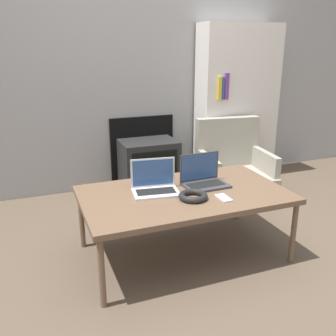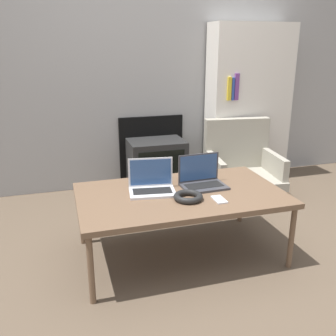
{
  "view_description": "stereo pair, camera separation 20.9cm",
  "coord_description": "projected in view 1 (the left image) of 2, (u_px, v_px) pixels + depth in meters",
  "views": [
    {
      "loc": [
        -0.94,
        -1.91,
        1.41
      ],
      "look_at": [
        0.0,
        0.53,
        0.55
      ],
      "focal_mm": 40.0,
      "sensor_mm": 36.0,
      "label": 1
    },
    {
      "loc": [
        -0.75,
        -1.98,
        1.41
      ],
      "look_at": [
        0.0,
        0.53,
        0.55
      ],
      "focal_mm": 40.0,
      "sensor_mm": 36.0,
      "label": 2
    }
  ],
  "objects": [
    {
      "name": "table",
      "position": [
        184.0,
        197.0,
        2.52
      ],
      "size": [
        1.37,
        0.79,
        0.47
      ],
      "color": "brown",
      "rests_on": "ground_plane"
    },
    {
      "name": "headphones",
      "position": [
        193.0,
        196.0,
        2.4
      ],
      "size": [
        0.19,
        0.19,
        0.04
      ],
      "color": "black",
      "rests_on": "table"
    },
    {
      "name": "bookshelf",
      "position": [
        237.0,
        104.0,
        3.99
      ],
      "size": [
        0.86,
        0.32,
        1.62
      ],
      "color": "silver",
      "rests_on": "ground_plane"
    },
    {
      "name": "phone",
      "position": [
        224.0,
        198.0,
        2.41
      ],
      "size": [
        0.07,
        0.13,
        0.01
      ],
      "color": "silver",
      "rests_on": "table"
    },
    {
      "name": "laptop_left",
      "position": [
        155.0,
        185.0,
        2.51
      ],
      "size": [
        0.33,
        0.25,
        0.22
      ],
      "rotation": [
        0.0,
        0.0,
        -0.14
      ],
      "color": "silver",
      "rests_on": "table"
    },
    {
      "name": "tv",
      "position": [
        149.0,
        165.0,
        3.77
      ],
      "size": [
        0.55,
        0.4,
        0.51
      ],
      "color": "black",
      "rests_on": "ground_plane"
    },
    {
      "name": "armchair",
      "position": [
        232.0,
        160.0,
        3.73
      ],
      "size": [
        0.72,
        0.68,
        0.72
      ],
      "rotation": [
        0.0,
        0.0,
        -0.12
      ],
      "color": "gray",
      "rests_on": "ground_plane"
    },
    {
      "name": "laptop_right",
      "position": [
        203.0,
        178.0,
        2.63
      ],
      "size": [
        0.31,
        0.22,
        0.22
      ],
      "rotation": [
        0.0,
        0.0,
        0.04
      ],
      "color": "#38383D",
      "rests_on": "table"
    },
    {
      "name": "ground_plane",
      "position": [
        197.0,
        270.0,
        2.46
      ],
      "size": [
        14.0,
        14.0,
        0.0
      ],
      "primitive_type": "plane",
      "color": "brown"
    },
    {
      "name": "wall_back",
      "position": [
        122.0,
        58.0,
        3.61
      ],
      "size": [
        7.0,
        0.08,
        2.6
      ],
      "color": "#999999",
      "rests_on": "ground_plane"
    }
  ]
}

